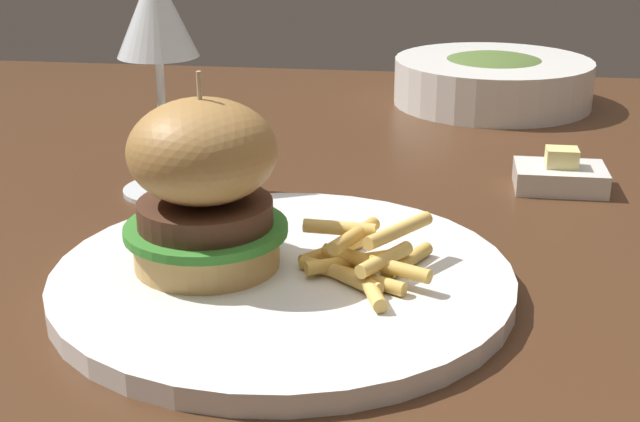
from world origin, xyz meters
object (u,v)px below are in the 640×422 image
object	(u,v)px
butter_dish	(560,176)
wine_glass	(157,25)
burger_sandwich	(204,185)
main_plate	(283,279)
soup_bowl	(492,80)

from	to	relation	value
butter_dish	wine_glass	bearing A→B (deg)	-170.61
wine_glass	burger_sandwich	bearing A→B (deg)	-64.85
wine_glass	main_plate	bearing A→B (deg)	-53.00
soup_bowl	wine_glass	bearing A→B (deg)	-128.54
main_plate	butter_dish	size ratio (longest dim) A/B	3.92
main_plate	soup_bowl	distance (m)	0.55
main_plate	wine_glass	size ratio (longest dim) A/B	1.58
main_plate	butter_dish	world-z (taller)	butter_dish
burger_sandwich	butter_dish	size ratio (longest dim) A/B	1.68
burger_sandwich	butter_dish	xyz separation A→B (m)	(0.25, 0.23, -0.06)
wine_glass	soup_bowl	size ratio (longest dim) A/B	0.82
wine_glass	butter_dish	bearing A→B (deg)	9.39
burger_sandwich	butter_dish	world-z (taller)	burger_sandwich
wine_glass	butter_dish	world-z (taller)	wine_glass
main_plate	soup_bowl	size ratio (longest dim) A/B	1.30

